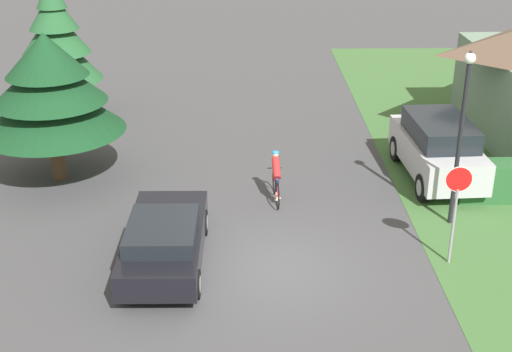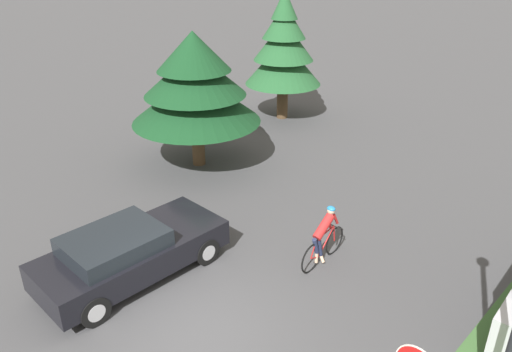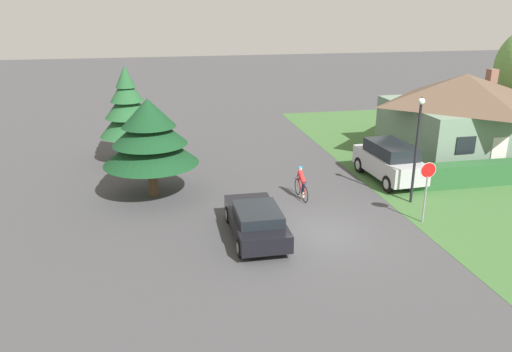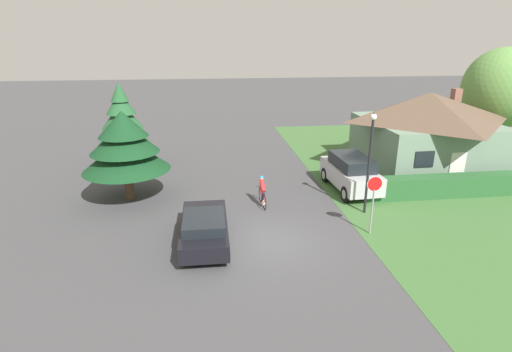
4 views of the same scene
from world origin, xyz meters
The scene contains 8 objects.
ground_plane centered at (0.00, 0.00, 0.00)m, with size 140.00×140.00×0.00m, color #424244.
sedan_left_lane centered at (-2.54, 0.23, 0.69)m, with size 1.94×4.45×1.33m.
cyclist centered at (0.34, 3.83, 0.71)m, with size 0.44×1.79×1.48m.
parked_suv_right centered at (5.39, 5.28, 1.03)m, with size 2.14×4.63×1.97m.
stop_sign centered at (4.48, 0.20, 1.80)m, with size 0.65×0.07×2.59m.
street_lamp centered at (5.07, 2.31, 3.02)m, with size 0.30×0.30×4.84m.
conifer_tall_near centered at (-6.37, 5.52, 2.87)m, with size 4.36×4.36×4.60m.
conifer_tall_far centered at (-7.53, 11.29, 3.01)m, with size 3.23×3.23×5.39m.
Camera 1 is at (-0.59, -15.00, 9.17)m, focal length 50.00 mm.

